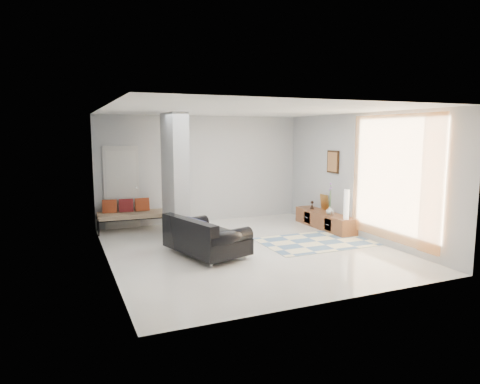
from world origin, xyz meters
name	(u,v)px	position (x,y,z in m)	size (l,w,h in m)	color
floor	(248,249)	(0.00, 0.00, 0.00)	(6.00, 6.00, 0.00)	beige
ceiling	(249,110)	(0.00, 0.00, 2.80)	(6.00, 6.00, 0.00)	white
wall_back	(202,169)	(0.00, 3.00, 1.40)	(6.00, 6.00, 0.00)	#B1B3B5
wall_front	(338,204)	(0.00, -3.00, 1.40)	(6.00, 6.00, 0.00)	#B1B3B5
wall_left	(106,188)	(-2.75, 0.00, 1.40)	(6.00, 6.00, 0.00)	#B1B3B5
wall_right	(359,176)	(2.75, 0.00, 1.40)	(6.00, 6.00, 0.00)	#B1B3B5
partition_column	(175,176)	(-1.10, 1.60, 1.40)	(0.35, 1.20, 2.80)	#9BA0A2
hallway_door	(122,188)	(-2.10, 2.96, 1.02)	(0.85, 0.06, 2.04)	beige
curtain	(393,179)	(2.67, -1.15, 1.45)	(2.55, 2.55, 0.00)	#FF9A43
wall_art	(333,162)	(2.72, 0.98, 1.65)	(0.04, 0.45, 0.55)	#331D0D
media_console	(325,220)	(2.52, 0.98, 0.20)	(0.45, 2.06, 0.80)	brown
loveseat	(204,238)	(-1.00, -0.11, 0.35)	(1.42, 1.90, 0.76)	silver
daybed	(132,213)	(-1.93, 2.63, 0.42)	(1.71, 0.79, 0.77)	black
area_rug	(317,242)	(1.60, -0.09, 0.01)	(2.41, 1.61, 0.01)	beige
cylinder_lamp	(347,204)	(2.50, 0.10, 0.74)	(0.12, 0.12, 0.68)	white
bronze_figurine	(312,205)	(2.47, 1.49, 0.51)	(0.11, 0.11, 0.21)	black
vase	(330,210)	(2.47, 0.70, 0.50)	(0.19, 0.19, 0.20)	silver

